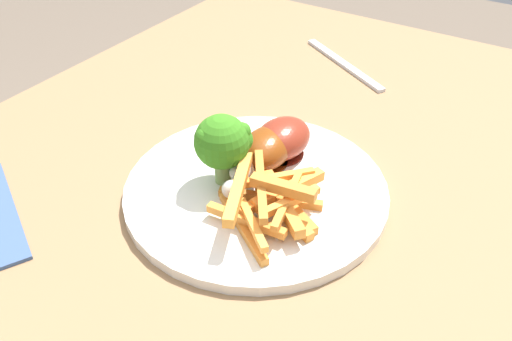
% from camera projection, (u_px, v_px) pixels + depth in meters
% --- Properties ---
extents(dining_table, '(1.16, 0.83, 0.74)m').
position_uv_depth(dining_table, '(246.00, 292.00, 0.60)').
color(dining_table, '#8E6B47').
rests_on(dining_table, ground_plane).
extents(dinner_plate, '(0.28, 0.28, 0.01)m').
position_uv_depth(dinner_plate, '(256.00, 190.00, 0.58)').
color(dinner_plate, white).
rests_on(dinner_plate, dining_table).
extents(broccoli_floret_front, '(0.06, 0.06, 0.08)m').
position_uv_depth(broccoli_floret_front, '(223.00, 142.00, 0.55)').
color(broccoli_floret_front, '#83A357').
rests_on(broccoli_floret_front, dinner_plate).
extents(carrot_fries_pile, '(0.13, 0.12, 0.04)m').
position_uv_depth(carrot_fries_pile, '(271.00, 199.00, 0.53)').
color(carrot_fries_pile, orange).
rests_on(carrot_fries_pile, dinner_plate).
extents(chicken_drumstick_near, '(0.13, 0.06, 0.04)m').
position_uv_depth(chicken_drumstick_near, '(280.00, 141.00, 0.61)').
color(chicken_drumstick_near, '#5E1A10').
rests_on(chicken_drumstick_near, dinner_plate).
extents(chicken_drumstick_far, '(0.13, 0.06, 0.04)m').
position_uv_depth(chicken_drumstick_far, '(265.00, 151.00, 0.59)').
color(chicken_drumstick_far, '#592209').
rests_on(chicken_drumstick_far, dinner_plate).
extents(fork, '(0.11, 0.17, 0.00)m').
position_uv_depth(fork, '(344.00, 64.00, 0.83)').
color(fork, silver).
rests_on(fork, dining_table).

